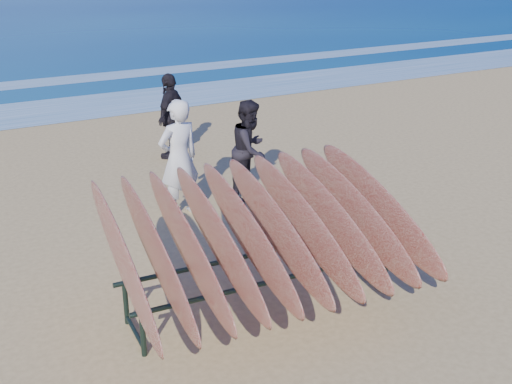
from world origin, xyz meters
The scene contains 7 objects.
ground centered at (0.00, 0.00, 0.00)m, with size 120.00×120.00×0.00m, color tan.
foam_near centered at (0.00, 10.00, 0.01)m, with size 160.00×160.00×0.00m, color white.
foam_far centered at (0.00, 13.50, 0.01)m, with size 160.00×160.00×0.00m, color white.
surfboard_rack centered at (-0.50, -0.26, 0.96)m, with size 3.29×2.85×1.60m.
person_white centered at (-0.31, 2.63, 0.90)m, with size 0.65×0.43×1.80m, color silver.
person_dark_a centered at (0.97, 2.80, 0.80)m, with size 0.78×0.61×1.60m, color black.
person_dark_b centered at (0.59, 5.28, 0.81)m, with size 0.95×0.40×1.62m, color black.
Camera 1 is at (-3.57, -5.83, 3.95)m, focal length 45.00 mm.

